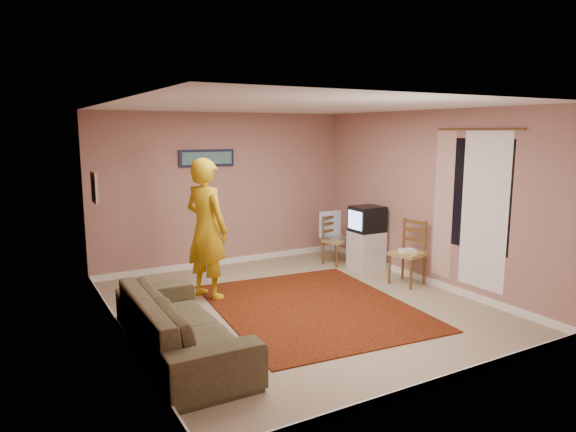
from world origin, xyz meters
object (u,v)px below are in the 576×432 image
crt_tv (367,219)px  chair_b (408,246)px  chair_a (336,235)px  sofa (181,324)px  person (206,229)px  tv_cabinet (366,250)px

crt_tv → chair_b: size_ratio=0.95×
chair_a → sofa: chair_a is taller
chair_b → sofa: size_ratio=0.23×
crt_tv → chair_b: 1.03m
person → chair_a: bearing=-100.9°
tv_cabinet → person: bearing=-178.1°
tv_cabinet → crt_tv: 0.53m
chair_a → sofa: bearing=-161.3°
crt_tv → chair_b: (-0.00, -1.00, -0.26)m
crt_tv → chair_a: bearing=118.3°
tv_cabinet → crt_tv: (-0.01, 0.00, 0.53)m
chair_b → sofa: (-3.74, -0.73, -0.26)m
chair_b → chair_a: bearing=175.5°
tv_cabinet → crt_tv: crt_tv is taller
crt_tv → tv_cabinet: bearing=-0.0°
chair_a → chair_b: 1.52m
sofa → person: 1.97m
sofa → person: bearing=-28.3°
chair_a → person: 2.68m
tv_cabinet → sofa: sofa is taller
tv_cabinet → chair_b: size_ratio=1.20×
crt_tv → sofa: size_ratio=0.22×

